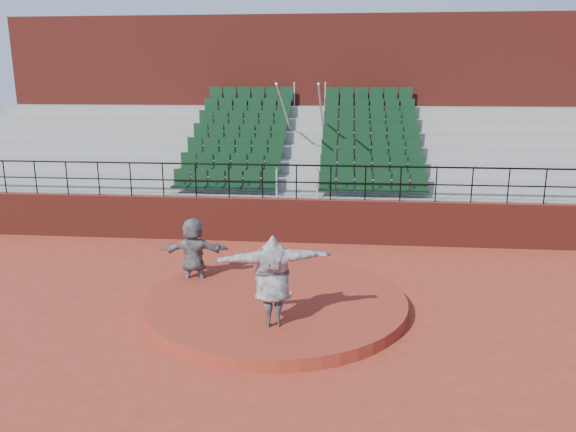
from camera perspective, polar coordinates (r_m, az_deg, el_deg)
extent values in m
plane|color=#983422|center=(12.13, -1.17, -9.29)|extent=(90.00, 90.00, 0.00)
cylinder|color=maroon|center=(12.08, -1.18, -8.75)|extent=(5.50, 5.50, 0.25)
cube|color=white|center=(12.16, -1.09, -7.87)|extent=(0.60, 0.15, 0.03)
cube|color=maroon|center=(16.64, 0.84, -0.44)|extent=(24.00, 0.30, 1.30)
cylinder|color=black|center=(16.31, 0.86, 5.18)|extent=(24.00, 0.05, 0.05)
cylinder|color=black|center=(16.39, 0.86, 3.45)|extent=(24.00, 0.04, 0.04)
cylinder|color=black|center=(19.33, -26.84, 3.56)|extent=(0.04, 0.04, 1.00)
cylinder|color=black|center=(18.82, -24.26, 3.58)|extent=(0.04, 0.04, 1.00)
cylinder|color=black|center=(18.34, -21.54, 3.60)|extent=(0.04, 0.04, 1.00)
cylinder|color=black|center=(17.91, -18.68, 3.61)|extent=(0.04, 0.04, 1.00)
cylinder|color=black|center=(17.52, -15.69, 3.62)|extent=(0.04, 0.04, 1.00)
cylinder|color=black|center=(17.19, -12.58, 3.61)|extent=(0.04, 0.04, 1.00)
cylinder|color=black|center=(16.90, -9.35, 3.59)|extent=(0.04, 0.04, 1.00)
cylinder|color=black|center=(16.68, -6.02, 3.56)|extent=(0.04, 0.04, 1.00)
cylinder|color=black|center=(16.50, -2.61, 3.51)|extent=(0.04, 0.04, 1.00)
cylinder|color=black|center=(16.39, 0.86, 3.45)|extent=(0.04, 0.04, 1.00)
cylinder|color=black|center=(16.34, 4.36, 3.38)|extent=(0.04, 0.04, 1.00)
cylinder|color=black|center=(16.35, 7.87, 3.30)|extent=(0.04, 0.04, 1.00)
cylinder|color=black|center=(16.42, 11.36, 3.20)|extent=(0.04, 0.04, 1.00)
cylinder|color=black|center=(16.55, 14.81, 3.09)|extent=(0.04, 0.04, 1.00)
cylinder|color=black|center=(16.74, 18.19, 2.98)|extent=(0.04, 0.04, 1.00)
cylinder|color=black|center=(16.99, 21.49, 2.85)|extent=(0.04, 0.04, 1.00)
cylinder|color=black|center=(17.29, 24.68, 2.72)|extent=(0.04, 0.04, 1.00)
cube|color=gray|center=(17.20, 1.00, 0.03)|extent=(24.00, 0.85, 1.30)
cube|color=#10321A|center=(17.31, -6.43, 3.46)|extent=(3.30, 0.48, 0.72)
cube|color=#10321A|center=(16.96, 8.63, 3.17)|extent=(3.30, 0.48, 0.72)
cube|color=gray|center=(17.98, 1.23, 1.30)|extent=(24.00, 0.85, 1.70)
cube|color=#10321A|center=(18.07, -5.91, 5.20)|extent=(3.30, 0.48, 0.72)
cube|color=#10321A|center=(17.73, 8.54, 4.95)|extent=(3.30, 0.48, 0.72)
cube|color=gray|center=(18.76, 1.43, 2.46)|extent=(24.00, 0.85, 2.10)
cube|color=#10321A|center=(18.84, -5.43, 6.79)|extent=(3.30, 0.48, 0.72)
cube|color=#10321A|center=(18.52, 8.46, 6.58)|extent=(3.30, 0.48, 0.72)
cube|color=gray|center=(19.56, 1.62, 3.52)|extent=(24.00, 0.85, 2.50)
cube|color=#10321A|center=(19.63, -4.98, 8.26)|extent=(3.30, 0.48, 0.72)
cube|color=#10321A|center=(19.32, 8.39, 8.08)|extent=(3.30, 0.48, 0.72)
cube|color=gray|center=(20.36, 1.79, 4.51)|extent=(24.00, 0.85, 2.90)
cube|color=#10321A|center=(20.42, -4.57, 9.62)|extent=(3.30, 0.48, 0.72)
cube|color=#10321A|center=(20.13, 8.32, 9.45)|extent=(3.30, 0.48, 0.72)
cube|color=gray|center=(21.17, 1.95, 5.42)|extent=(24.00, 0.85, 3.30)
cube|color=#10321A|center=(21.23, -4.18, 10.87)|extent=(3.30, 0.48, 0.72)
cube|color=#10321A|center=(20.95, 8.26, 10.72)|extent=(3.30, 0.48, 0.72)
cube|color=gray|center=(21.98, 2.10, 6.26)|extent=(24.00, 0.85, 3.70)
cube|color=#10321A|center=(22.05, -3.82, 12.03)|extent=(3.30, 0.48, 0.72)
cube|color=#10321A|center=(21.78, 8.20, 11.90)|extent=(3.30, 0.48, 0.72)
cylinder|color=silver|center=(19.34, -0.14, 9.84)|extent=(0.06, 5.97, 2.46)
cylinder|color=silver|center=(19.25, 3.47, 9.79)|extent=(0.06, 5.97, 2.46)
cube|color=maroon|center=(23.73, 2.43, 10.95)|extent=(24.00, 3.00, 7.10)
imported|color=black|center=(10.44, -1.59, -6.59)|extent=(2.22, 1.12, 1.75)
imported|color=black|center=(13.11, -9.55, -3.75)|extent=(1.60, 0.64, 1.69)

